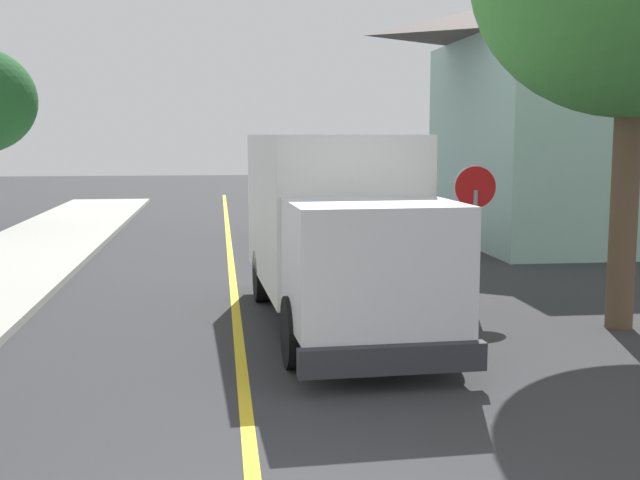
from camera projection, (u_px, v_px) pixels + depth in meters
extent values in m
cube|color=gold|center=(235.00, 300.00, 15.66)|extent=(0.16, 56.00, 0.01)
cube|color=silver|center=(327.00, 208.00, 14.26)|extent=(2.62, 5.10, 2.60)
cube|color=silver|center=(373.00, 264.00, 10.90)|extent=(2.37, 2.10, 1.70)
cube|color=#1E2D3D|center=(391.00, 246.00, 9.97)|extent=(2.04, 0.17, 0.75)
cube|color=#2D2D33|center=(393.00, 360.00, 9.98)|extent=(2.41, 0.31, 0.36)
cylinder|color=black|center=(441.00, 326.00, 11.40)|extent=(0.34, 1.01, 1.00)
cylinder|color=black|center=(295.00, 332.00, 11.04)|extent=(0.34, 1.01, 1.00)
cylinder|color=black|center=(368.00, 272.00, 15.84)|extent=(0.34, 1.01, 1.00)
cylinder|color=black|center=(262.00, 276.00, 15.49)|extent=(0.34, 1.01, 1.00)
cube|color=#4C564C|center=(338.00, 240.00, 19.55)|extent=(1.91, 4.45, 0.76)
cube|color=#1E2D3D|center=(337.00, 211.00, 19.60)|extent=(1.63, 1.84, 0.64)
cylinder|color=black|center=(383.00, 262.00, 18.33)|extent=(0.24, 0.65, 0.64)
cylinder|color=black|center=(314.00, 263.00, 18.09)|extent=(0.24, 0.65, 0.64)
cylinder|color=black|center=(358.00, 245.00, 21.09)|extent=(0.24, 0.65, 0.64)
cylinder|color=black|center=(299.00, 247.00, 20.85)|extent=(0.24, 0.65, 0.64)
cube|color=#2D4793|center=(312.00, 217.00, 25.14)|extent=(1.86, 4.43, 0.76)
cube|color=#1E2D3D|center=(311.00, 194.00, 25.20)|extent=(1.61, 1.82, 0.64)
cylinder|color=black|center=(343.00, 232.00, 23.89)|extent=(0.23, 0.64, 0.64)
cylinder|color=black|center=(290.00, 233.00, 23.71)|extent=(0.23, 0.64, 0.64)
cylinder|color=black|center=(331.00, 222.00, 26.66)|extent=(0.23, 0.64, 0.64)
cylinder|color=black|center=(284.00, 223.00, 26.49)|extent=(0.23, 0.64, 0.64)
cylinder|color=gray|center=(474.00, 250.00, 14.73)|extent=(0.08, 0.08, 2.20)
cylinder|color=red|center=(475.00, 187.00, 14.61)|extent=(0.76, 0.03, 0.76)
cylinder|color=white|center=(475.00, 187.00, 14.63)|extent=(0.80, 0.02, 0.80)
cube|color=#9EC6B7|center=(640.00, 142.00, 24.21)|extent=(10.93, 8.02, 6.00)
cube|color=brown|center=(475.00, 211.00, 22.80)|extent=(0.10, 1.00, 2.10)
cylinder|color=brown|center=(623.00, 221.00, 13.16)|extent=(0.45, 0.45, 3.59)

